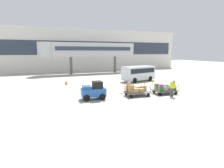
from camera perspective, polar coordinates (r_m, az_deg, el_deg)
ground_plane at (r=18.13m, az=9.84°, el=-3.39°), size 120.00×120.00×0.00m
apron_lead_line at (r=24.32m, az=5.63°, el=0.12°), size 15.66×1.71×0.01m
terminal_building at (r=42.00m, az=-9.25°, el=10.31°), size 47.32×2.51×8.98m
jet_bridge at (r=35.99m, az=-8.32°, el=10.38°), size 18.32×3.00×5.81m
baggage_tug at (r=16.26m, az=-5.67°, el=-2.11°), size 2.19×1.39×1.58m
baggage_cart_lead at (r=17.57m, az=7.33°, el=-1.86°), size 3.05×1.60×1.26m
baggage_cart_middle at (r=18.97m, az=15.93°, el=-1.43°), size 3.05×1.60×1.10m
baggage_handler at (r=17.96m, az=18.21°, el=-1.05°), size 0.41×0.44×1.56m
shuttle_van at (r=26.53m, az=8.15°, el=3.57°), size 5.10×2.92×2.10m
safety_cone_near at (r=24.14m, az=-13.96°, el=0.44°), size 0.36×0.36×0.55m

